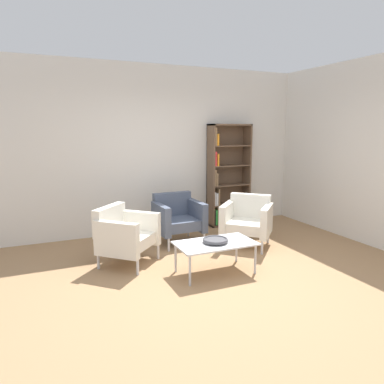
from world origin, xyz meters
TOP-DOWN VIEW (x-y plane):
  - ground_plane at (0.00, 0.00)m, footprint 8.32×8.32m
  - plaster_back_panel at (0.00, 2.46)m, footprint 6.40×0.12m
  - plaster_right_partition at (2.86, 0.60)m, footprint 0.12×5.20m
  - bookshelf_tall at (1.34, 2.25)m, footprint 0.80×0.30m
  - coffee_table_low at (0.08, 0.22)m, footprint 1.00×0.56m
  - decorative_bowl at (0.08, 0.22)m, footprint 0.32×0.32m
  - armchair_corner_red at (0.11, 1.58)m, footprint 0.74×0.68m
  - armchair_near_window at (-0.89, 1.01)m, footprint 0.95×0.95m
  - armchair_spare_guest at (1.05, 1.01)m, footprint 0.95×0.95m

SIDE VIEW (x-z plane):
  - ground_plane at x=0.00m, z-range 0.00..0.00m
  - coffee_table_low at x=0.08m, z-range 0.17..0.57m
  - armchair_corner_red at x=0.11m, z-range 0.02..0.80m
  - armchair_near_window at x=-0.89m, z-range 0.02..0.80m
  - armchair_spare_guest at x=1.05m, z-range 0.02..0.80m
  - decorative_bowl at x=0.08m, z-range 0.41..0.46m
  - bookshelf_tall at x=1.34m, z-range -0.03..1.87m
  - plaster_back_panel at x=0.00m, z-range 0.00..2.90m
  - plaster_right_partition at x=2.86m, z-range 0.00..2.90m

